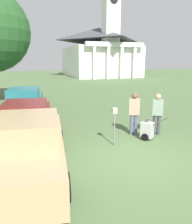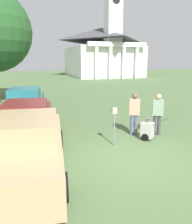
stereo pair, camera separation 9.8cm
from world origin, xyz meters
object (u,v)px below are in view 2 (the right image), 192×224
at_px(parked_car_maroon, 27,119).
at_px(parked_car_tan, 28,147).
at_px(parking_meter, 114,119).
at_px(parked_car_teal, 26,103).
at_px(person_worker, 134,111).
at_px(equipment_cart, 147,130).
at_px(church, 102,49).
at_px(person_supervisor, 158,112).

bearing_deg(parked_car_maroon, parked_car_tan, -82.93).
xyz_separation_m(parked_car_tan, parking_meter, (2.97, 1.09, 0.24)).
height_order(parked_car_teal, parking_meter, parked_car_teal).
xyz_separation_m(person_worker, equipment_cart, (0.24, -0.68, -0.61)).
bearing_deg(equipment_cart, church, 35.35).
bearing_deg(person_supervisor, person_worker, 10.78).
relative_size(parked_car_tan, parking_meter, 3.55).
xyz_separation_m(parked_car_tan, person_supervisor, (5.10, 1.63, 0.24)).
xyz_separation_m(parked_car_tan, parked_car_maroon, (-0.00, 3.42, -0.09)).
bearing_deg(parked_car_tan, church, 74.77).
height_order(parked_car_teal, church, church).
height_order(parking_meter, church, church).
bearing_deg(equipment_cart, person_worker, 70.96).
bearing_deg(person_supervisor, parked_car_maroon, 9.85).
distance_m(parked_car_teal, person_worker, 6.27).
xyz_separation_m(parked_car_maroon, parking_meter, (2.97, -2.33, 0.33)).
height_order(person_worker, church, church).
distance_m(parking_meter, church, 36.20).
bearing_deg(parked_car_maroon, parking_meter, -31.07).
xyz_separation_m(parked_car_teal, parking_meter, (2.97, -5.49, 0.25)).
xyz_separation_m(parked_car_maroon, equipment_cart, (4.43, -2.17, -0.26)).
height_order(parked_car_maroon, parking_meter, parking_meter).
height_order(parked_car_tan, parking_meter, parked_car_tan).
relative_size(parked_car_tan, equipment_cart, 5.00).
xyz_separation_m(parked_car_tan, parked_car_teal, (0.00, 6.58, -0.01)).
xyz_separation_m(parking_meter, person_supervisor, (2.13, 0.54, 0.00)).
relative_size(person_worker, person_supervisor, 1.02).
bearing_deg(parking_meter, church, 71.42).
distance_m(parked_car_teal, church, 32.32).
xyz_separation_m(person_worker, person_supervisor, (0.90, -0.30, -0.02)).
bearing_deg(person_worker, parked_car_tan, 49.92).
bearing_deg(person_supervisor, church, -76.32).
relative_size(parked_car_teal, person_worker, 2.74).
relative_size(person_worker, church, 0.08).
relative_size(parked_car_teal, parking_meter, 3.42).
height_order(parked_car_maroon, equipment_cart, parked_car_maroon).
bearing_deg(parked_car_maroon, person_worker, -12.50).
bearing_deg(church, parked_car_teal, -116.77).
xyz_separation_m(person_supervisor, equipment_cart, (-0.66, -0.38, -0.59)).
distance_m(parking_meter, person_worker, 1.49).
distance_m(equipment_cart, church, 35.68).
distance_m(parked_car_teal, equipment_cart, 6.94).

